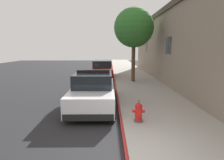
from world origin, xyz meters
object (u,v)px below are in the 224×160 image
parked_car_silver_ahead (102,69)px  police_cruiser (94,91)px  fire_hydrant (139,112)px  street_tree (134,28)px

parked_car_silver_ahead → police_cruiser: bearing=-90.6°
fire_hydrant → street_tree: (0.81, 8.65, 3.64)m
police_cruiser → parked_car_silver_ahead: police_cruiser is taller
police_cruiser → street_tree: bearing=67.9°
police_cruiser → street_tree: street_tree is taller
police_cruiser → fire_hydrant: (1.73, -2.39, -0.24)m
fire_hydrant → street_tree: street_tree is taller
fire_hydrant → parked_car_silver_ahead: bearing=97.9°
parked_car_silver_ahead → fire_hydrant: parked_car_silver_ahead is taller
parked_car_silver_ahead → fire_hydrant: (1.64, -11.72, -0.23)m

